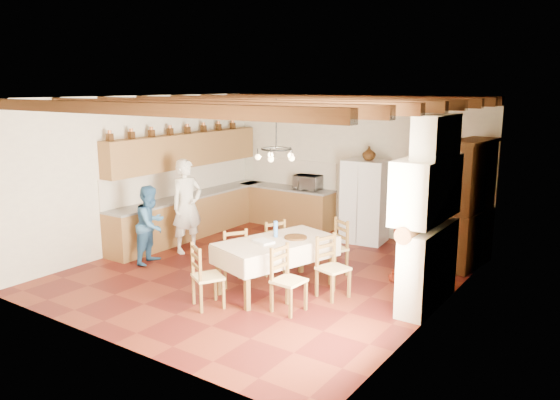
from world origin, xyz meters
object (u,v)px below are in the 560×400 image
object	(u,v)px
dining_table	(276,245)
person_woman_red	(405,228)
microwave	(308,183)
chair_left_near	(232,256)
hutch	(469,204)
chair_right_near	(289,280)
chair_end_near	(208,275)
chair_right_far	(333,267)
chair_end_far	(333,247)
chair_left_far	(270,246)
person_woman_blue	(151,224)
refrigerator	(365,201)
person_man	(187,206)

from	to	relation	value
dining_table	person_woman_red	size ratio (longest dim) A/B	1.16
dining_table	microwave	size ratio (longest dim) A/B	3.54
chair_left_near	hutch	bearing A→B (deg)	169.06
chair_right_near	chair_end_near	xyz separation A→B (m)	(-1.07, -0.53, 0.00)
chair_right_far	chair_end_far	bearing A→B (deg)	46.22
hutch	chair_right_near	distance (m)	3.88
chair_left_far	chair_right_near	bearing A→B (deg)	67.88
dining_table	chair_right_far	size ratio (longest dim) A/B	2.16
person_woman_blue	hutch	bearing A→B (deg)	-71.17
chair_right_near	person_woman_blue	distance (m)	3.32
dining_table	chair_left_far	world-z (taller)	chair_left_far
chair_left_far	chair_right_far	world-z (taller)	same
dining_table	person_woman_blue	bearing A→B (deg)	-176.24
refrigerator	chair_right_far	size ratio (longest dim) A/B	1.78
chair_end_near	person_man	world-z (taller)	person_man
person_man	person_woman_red	distance (m)	4.17
person_woman_blue	chair_end_far	bearing A→B (deg)	-80.43
dining_table	chair_end_far	distance (m)	1.24
chair_right_far	refrigerator	bearing A→B (deg)	34.25
chair_right_far	chair_end_near	world-z (taller)	same
chair_right_near	chair_end_far	xyz separation A→B (m)	(-0.26, 1.75, 0.00)
refrigerator	chair_end_near	world-z (taller)	refrigerator
refrigerator	chair_end_near	size ratio (longest dim) A/B	1.78
person_man	person_woman_blue	distance (m)	0.89
chair_left_near	person_woman_blue	world-z (taller)	person_woman_blue
refrigerator	person_woman_blue	world-z (taller)	refrigerator
chair_left_far	person_woman_red	xyz separation A→B (m)	(2.04, 0.99, 0.41)
chair_end_near	microwave	size ratio (longest dim) A/B	1.64
refrigerator	chair_right_near	bearing A→B (deg)	-86.22
chair_end_far	dining_table	bearing A→B (deg)	-80.68
person_woman_red	microwave	distance (m)	3.61
chair_end_near	person_man	bearing A→B (deg)	-10.63
chair_end_near	chair_end_far	xyz separation A→B (m)	(0.81, 2.27, 0.00)
chair_left_far	chair_end_near	size ratio (longest dim) A/B	1.00
chair_right_near	person_man	world-z (taller)	person_man
chair_end_near	person_woman_red	size ratio (longest dim) A/B	0.54
person_woman_blue	dining_table	bearing A→B (deg)	-100.28
dining_table	person_woman_red	distance (m)	2.19
person_man	person_woman_blue	world-z (taller)	person_man
refrigerator	chair_right_near	distance (m)	3.98
person_woman_blue	person_woman_red	bearing A→B (deg)	-80.74
chair_left_near	person_woman_blue	distance (m)	1.93
chair_left_near	chair_left_far	world-z (taller)	same
chair_left_far	person_man	world-z (taller)	person_man
refrigerator	hutch	xyz separation A→B (m)	(2.20, -0.38, 0.28)
chair_left_far	person_woman_blue	xyz separation A→B (m)	(-2.09, -0.79, 0.24)
hutch	person_man	bearing A→B (deg)	-148.29
chair_left_far	chair_right_near	world-z (taller)	same
person_woman_blue	person_man	bearing A→B (deg)	-18.40
refrigerator	chair_left_near	size ratio (longest dim) A/B	1.78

